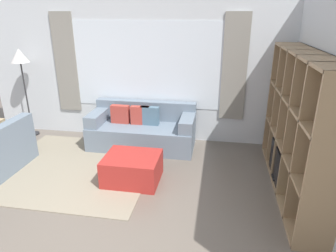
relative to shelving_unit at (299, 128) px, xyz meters
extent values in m
cube|color=silver|center=(-2.46, 1.52, 0.42)|extent=(6.46, 0.07, 2.70)
cube|color=white|center=(-2.46, 1.48, 0.52)|extent=(2.89, 0.01, 1.60)
cube|color=gray|center=(-4.08, 1.47, 0.52)|extent=(0.44, 0.03, 1.90)
cube|color=gray|center=(-0.85, 1.47, 0.52)|extent=(0.44, 0.03, 1.90)
cube|color=silver|center=(0.20, -0.21, 0.42)|extent=(0.07, 4.58, 2.70)
cube|color=gray|center=(-3.33, 0.02, -0.92)|extent=(2.47, 2.32, 0.01)
cube|color=#232328|center=(0.16, 0.00, 0.03)|extent=(0.02, 2.56, 1.93)
cube|color=#997A56|center=(-0.03, -1.29, 0.03)|extent=(0.40, 0.04, 1.93)
cube|color=#997A56|center=(-0.03, -0.77, 0.03)|extent=(0.40, 0.04, 1.93)
cube|color=#997A56|center=(-0.03, -0.26, 0.03)|extent=(0.40, 0.04, 1.93)
cube|color=#997A56|center=(-0.03, 0.25, 0.03)|extent=(0.40, 0.04, 1.93)
cube|color=#997A56|center=(-0.03, 0.76, 0.03)|extent=(0.40, 0.04, 1.93)
cube|color=#997A56|center=(-0.03, 1.28, 0.03)|extent=(0.40, 0.04, 1.93)
cube|color=#997A56|center=(-0.03, 0.00, -0.91)|extent=(0.40, 2.56, 0.04)
cube|color=#997A56|center=(-0.03, 0.00, -0.29)|extent=(0.40, 2.56, 0.04)
cube|color=#997A56|center=(-0.03, 0.00, 0.35)|extent=(0.40, 2.56, 0.04)
cube|color=#997A56|center=(-0.03, 0.00, 0.98)|extent=(0.40, 2.56, 0.04)
cube|color=black|center=(-0.20, 0.18, -0.65)|extent=(0.04, 0.82, 0.49)
cube|color=black|center=(-0.18, 0.18, -0.88)|extent=(0.10, 0.24, 0.03)
cylinder|color=white|center=(-0.05, -0.52, -0.81)|extent=(0.09, 0.09, 0.17)
cylinder|color=red|center=(-0.05, 1.00, -0.85)|extent=(0.09, 0.09, 0.10)
cube|color=#388947|center=(-0.05, -0.49, -0.84)|extent=(0.09, 0.09, 0.12)
cylinder|color=orange|center=(-0.05, -1.02, -0.85)|extent=(0.06, 0.06, 0.09)
cylinder|color=red|center=(-0.05, -0.04, -0.86)|extent=(0.10, 0.10, 0.08)
cube|color=slate|center=(-2.46, 1.00, -0.71)|extent=(1.93, 0.85, 0.43)
cube|color=slate|center=(-2.46, 1.34, -0.31)|extent=(1.93, 0.18, 0.37)
cube|color=slate|center=(-3.30, 1.00, -0.39)|extent=(0.24, 0.79, 0.22)
cube|color=slate|center=(-1.61, 1.00, -0.39)|extent=(0.24, 0.79, 0.22)
cube|color=#AD3D33|center=(-2.88, 1.06, -0.33)|extent=(0.34, 0.13, 0.34)
cube|color=slate|center=(-2.32, 1.06, -0.33)|extent=(0.34, 0.12, 0.34)
cube|color=#AD3D33|center=(-2.50, 1.06, -0.33)|extent=(0.34, 0.13, 0.34)
cube|color=slate|center=(-4.60, 0.19, -0.39)|extent=(0.79, 0.24, 0.22)
cube|color=#A82823|center=(-2.30, -0.21, -0.73)|extent=(0.81, 0.68, 0.41)
cylinder|color=black|center=(-4.87, 1.21, -0.92)|extent=(0.26, 0.26, 0.02)
cylinder|color=#2D2D30|center=(-4.87, 1.21, -0.18)|extent=(0.03, 0.03, 1.46)
cone|color=silver|center=(-4.87, 1.21, 0.68)|extent=(0.34, 0.34, 0.26)
camera|label=1|loc=(-1.11, -4.00, 1.46)|focal=32.00mm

